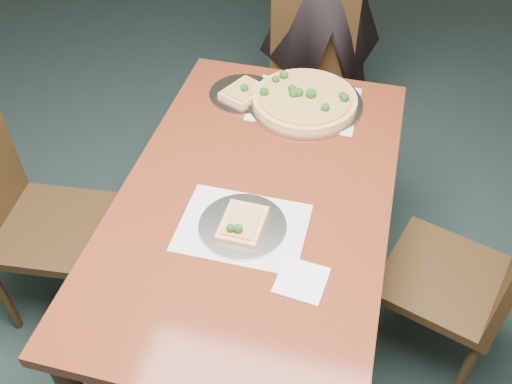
% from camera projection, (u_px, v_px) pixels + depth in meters
% --- Properties ---
extents(dining_table, '(0.90, 1.50, 0.75)m').
position_uv_depth(dining_table, '(256.00, 211.00, 1.98)').
color(dining_table, '#541F10').
rests_on(dining_table, ground).
extents(chair_far, '(0.48, 0.48, 0.91)m').
position_uv_depth(chair_far, '(311.00, 77.00, 2.82)').
color(chair_far, black).
rests_on(chair_far, ground).
extents(chair_left, '(0.46, 0.46, 0.91)m').
position_uv_depth(chair_left, '(25.00, 214.00, 2.17)').
color(chair_left, black).
rests_on(chair_left, ground).
extents(chair_right, '(0.53, 0.53, 0.91)m').
position_uv_depth(chair_right, '(472.00, 278.00, 1.96)').
color(chair_right, black).
rests_on(chair_right, ground).
extents(placemat_main, '(0.42, 0.32, 0.00)m').
position_uv_depth(placemat_main, '(305.00, 104.00, 2.27)').
color(placemat_main, white).
rests_on(placemat_main, dining_table).
extents(placemat_near, '(0.40, 0.30, 0.00)m').
position_uv_depth(placemat_near, '(243.00, 227.00, 1.81)').
color(placemat_near, white).
rests_on(placemat_near, dining_table).
extents(pizza_pan, '(0.46, 0.46, 0.07)m').
position_uv_depth(pizza_pan, '(305.00, 99.00, 2.26)').
color(pizza_pan, silver).
rests_on(pizza_pan, dining_table).
extents(slice_plate_near, '(0.28, 0.28, 0.06)m').
position_uv_depth(slice_plate_near, '(242.00, 225.00, 1.80)').
color(slice_plate_near, silver).
rests_on(slice_plate_near, dining_table).
extents(slice_plate_far, '(0.28, 0.28, 0.06)m').
position_uv_depth(slice_plate_far, '(244.00, 93.00, 2.31)').
color(slice_plate_far, silver).
rests_on(slice_plate_far, dining_table).
extents(napkin, '(0.15, 0.15, 0.01)m').
position_uv_depth(napkin, '(302.00, 280.00, 1.66)').
color(napkin, white).
rests_on(napkin, dining_table).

